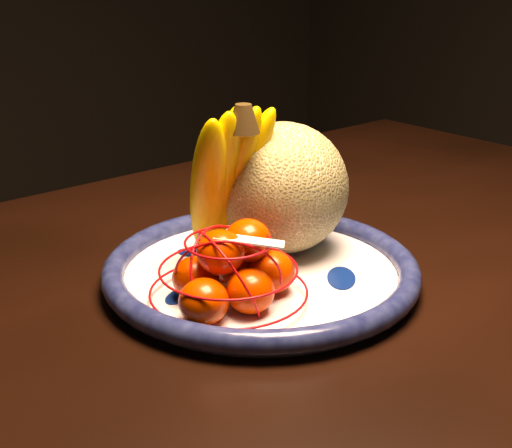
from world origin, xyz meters
TOP-DOWN VIEW (x-y plane):
  - dining_table at (-0.05, -0.08)m, footprint 1.59×1.02m
  - fruit_bowl at (-0.08, -0.10)m, footprint 0.37×0.37m
  - cantaloupe at (-0.01, -0.06)m, footprint 0.16×0.16m
  - banana_bunch at (-0.09, -0.05)m, footprint 0.14×0.13m
  - mandarin_bag at (-0.15, -0.14)m, footprint 0.17×0.17m
  - price_tag at (-0.14, -0.16)m, footprint 0.07×0.07m

SIDE VIEW (x-z plane):
  - dining_table at x=-0.05m, z-range 0.30..1.06m
  - fruit_bowl at x=-0.08m, z-range 0.76..0.79m
  - mandarin_bag at x=-0.15m, z-range 0.76..0.86m
  - price_tag at x=-0.14m, z-range 0.85..0.86m
  - cantaloupe at x=-0.01m, z-range 0.78..0.94m
  - banana_bunch at x=-0.09m, z-range 0.78..0.99m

